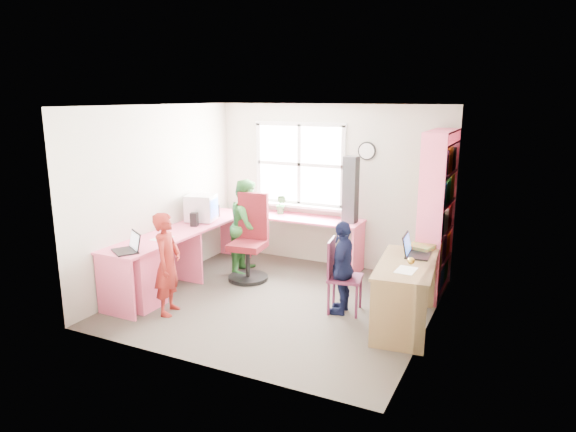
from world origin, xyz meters
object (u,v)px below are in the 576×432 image
object	(u,v)px
swivel_chair	(250,243)
person_navy	(343,267)
crt_monitor	(201,208)
cd_tower	(351,190)
potted_plant	(281,204)
wooden_chair	(340,273)
laptop_left	(129,247)
laptop_right	(414,251)
person_red	(167,264)
l_desk	(179,259)
bookshelf	(437,217)
right_desk	(406,280)
person_green	(247,226)

from	to	relation	value
swivel_chair	person_navy	xyz separation A→B (m)	(1.56, -0.55, 0.04)
crt_monitor	person_navy	xyz separation A→B (m)	(2.34, -0.51, -0.39)
person_navy	cd_tower	bearing A→B (deg)	-169.16
potted_plant	person_navy	bearing A→B (deg)	-43.28
wooden_chair	laptop_left	xyz separation A→B (m)	(-2.20, -1.09, 0.33)
laptop_right	person_red	bearing A→B (deg)	110.10
potted_plant	l_desk	bearing A→B (deg)	-108.78
crt_monitor	cd_tower	distance (m)	2.14
bookshelf	crt_monitor	size ratio (longest dim) A/B	4.50
crt_monitor	laptop_left	size ratio (longest dim) A/B	1.11
right_desk	bookshelf	bearing A→B (deg)	79.47
wooden_chair	cd_tower	size ratio (longest dim) A/B	0.93
wooden_chair	person_green	size ratio (longest dim) A/B	0.65
laptop_right	person_navy	world-z (taller)	person_navy
right_desk	bookshelf	distance (m)	1.28
l_desk	laptop_left	distance (m)	0.82
cd_tower	person_navy	world-z (taller)	cd_tower
wooden_chair	person_green	bearing A→B (deg)	145.62
bookshelf	swivel_chair	world-z (taller)	bookshelf
crt_monitor	person_green	xyz separation A→B (m)	(0.59, 0.29, -0.27)
swivel_chair	person_red	size ratio (longest dim) A/B	0.98
person_red	bookshelf	bearing A→B (deg)	-68.60
l_desk	wooden_chair	bearing A→B (deg)	9.78
person_navy	person_red	bearing A→B (deg)	-68.85
right_desk	laptop_left	world-z (taller)	laptop_left
wooden_chair	crt_monitor	size ratio (longest dim) A/B	1.89
l_desk	right_desk	xyz separation A→B (m)	(2.87, 0.28, 0.08)
right_desk	swivel_chair	bearing A→B (deg)	159.11
laptop_left	person_red	xyz separation A→B (m)	(0.41, 0.17, -0.20)
swivel_chair	potted_plant	size ratio (longest dim) A/B	4.00
l_desk	right_desk	world-z (taller)	l_desk
right_desk	potted_plant	xyz separation A→B (m)	(-2.27, 1.48, 0.36)
wooden_chair	person_navy	distance (m)	0.09
swivel_chair	wooden_chair	xyz separation A→B (m)	(1.52, -0.53, -0.04)
cd_tower	swivel_chair	bearing A→B (deg)	-141.34
person_red	person_navy	distance (m)	2.04
potted_plant	laptop_right	bearing A→B (deg)	-27.61
bookshelf	person_green	distance (m)	2.63
laptop_left	right_desk	bearing A→B (deg)	50.19
laptop_left	person_red	bearing A→B (deg)	53.83
swivel_chair	person_navy	size ratio (longest dim) A/B	1.07
crt_monitor	laptop_left	bearing A→B (deg)	-101.09
person_red	laptop_left	bearing A→B (deg)	96.47
right_desk	bookshelf	xyz separation A→B (m)	(0.09, 1.19, 0.46)
l_desk	bookshelf	size ratio (longest dim) A/B	1.40
l_desk	laptop_right	size ratio (longest dim) A/B	7.94
right_desk	l_desk	bearing A→B (deg)	179.38
laptop_right	person_navy	size ratio (longest dim) A/B	0.33
bookshelf	cd_tower	xyz separation A→B (m)	(-1.24, 0.24, 0.22)
person_green	person_red	bearing A→B (deg)	167.68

